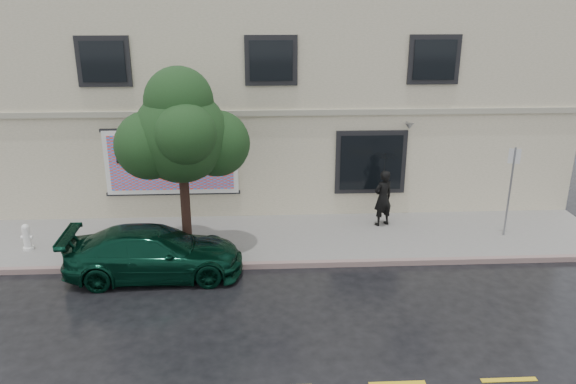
{
  "coord_description": "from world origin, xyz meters",
  "views": [
    {
      "loc": [
        -0.35,
        -12.35,
        7.08
      ],
      "look_at": [
        0.37,
        2.2,
        1.95
      ],
      "focal_mm": 35.0,
      "sensor_mm": 36.0,
      "label": 1
    }
  ],
  "objects_px": {
    "pedestrian": "(383,198)",
    "street_tree": "(181,136)",
    "fire_hydrant": "(27,237)",
    "car": "(154,253)"
  },
  "relations": [
    {
      "from": "street_tree",
      "to": "car",
      "type": "bearing_deg",
      "value": -126.8
    },
    {
      "from": "pedestrian",
      "to": "fire_hydrant",
      "type": "relative_size",
      "value": 2.31
    },
    {
      "from": "pedestrian",
      "to": "street_tree",
      "type": "bearing_deg",
      "value": -7.88
    },
    {
      "from": "car",
      "to": "fire_hydrant",
      "type": "xyz_separation_m",
      "value": [
        -3.89,
        1.5,
        -0.14
      ]
    },
    {
      "from": "street_tree",
      "to": "fire_hydrant",
      "type": "relative_size",
      "value": 5.97
    },
    {
      "from": "car",
      "to": "fire_hydrant",
      "type": "height_order",
      "value": "car"
    },
    {
      "from": "pedestrian",
      "to": "fire_hydrant",
      "type": "distance_m",
      "value": 10.63
    },
    {
      "from": "street_tree",
      "to": "fire_hydrant",
      "type": "bearing_deg",
      "value": 173.89
    },
    {
      "from": "pedestrian",
      "to": "fire_hydrant",
      "type": "bearing_deg",
      "value": -17.82
    },
    {
      "from": "pedestrian",
      "to": "street_tree",
      "type": "relative_size",
      "value": 0.39
    }
  ]
}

